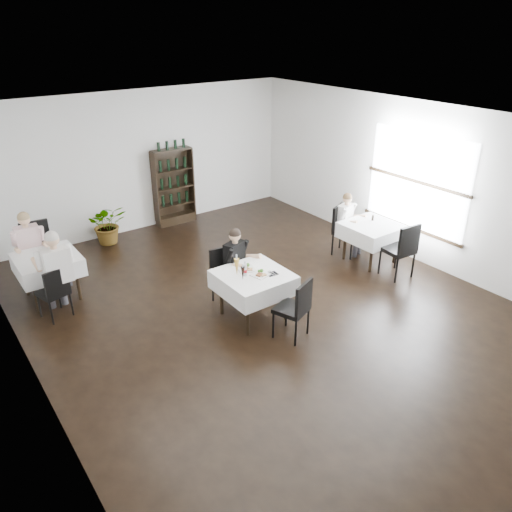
{
  "coord_description": "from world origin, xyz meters",
  "views": [
    {
      "loc": [
        -4.25,
        -5.49,
        4.34
      ],
      "look_at": [
        -0.1,
        0.2,
        0.94
      ],
      "focal_mm": 35.0,
      "sensor_mm": 36.0,
      "label": 1
    }
  ],
  "objects": [
    {
      "name": "potted_tree",
      "position": [
        -1.07,
        4.11,
        0.43
      ],
      "size": [
        0.9,
        0.82,
        0.85
      ],
      "primitive_type": "imported",
      "rotation": [
        0.0,
        0.0,
        -0.22
      ],
      "color": "#245D20",
      "rests_on": "ground"
    },
    {
      "name": "right_chair_far",
      "position": [
        2.53,
        0.89,
        0.57
      ],
      "size": [
        0.6,
        0.6,
        0.99
      ],
      "color": "black",
      "rests_on": "ground"
    },
    {
      "name": "main_chair_far",
      "position": [
        -0.4,
        0.66,
        0.54
      ],
      "size": [
        0.49,
        0.49,
        0.94
      ],
      "color": "black",
      "rests_on": "ground"
    },
    {
      "name": "diner_right_far",
      "position": [
        2.63,
        0.85,
        0.72
      ],
      "size": [
        0.52,
        0.56,
        1.24
      ],
      "color": "#3B3B42",
      "rests_on": "ground"
    },
    {
      "name": "left_table",
      "position": [
        -2.7,
        2.5,
        0.62
      ],
      "size": [
        0.98,
        0.98,
        0.77
      ],
      "color": "black",
      "rests_on": "ground"
    },
    {
      "name": "left_chair_near",
      "position": [
        -2.81,
        1.79,
        0.5
      ],
      "size": [
        0.49,
        0.5,
        0.88
      ],
      "color": "black",
      "rests_on": "ground"
    },
    {
      "name": "pilsner_dark",
      "position": [
        -0.55,
        -0.07,
        0.88
      ],
      "size": [
        0.06,
        0.06,
        0.27
      ],
      "color": "black",
      "rests_on": "main_table"
    },
    {
      "name": "napkin_cutlery",
      "position": [
        -0.08,
        -0.18,
        0.78
      ],
      "size": [
        0.17,
        0.18,
        0.02
      ],
      "color": "black",
      "rests_on": "main_table"
    },
    {
      "name": "main_table",
      "position": [
        -0.3,
        0.0,
        0.62
      ],
      "size": [
        1.03,
        1.03,
        0.77
      ],
      "color": "black",
      "rests_on": "ground"
    },
    {
      "name": "pilsner_lager",
      "position": [
        -0.53,
        0.11,
        0.91
      ],
      "size": [
        0.08,
        0.08,
        0.34
      ],
      "color": "gold",
      "rests_on": "main_table"
    },
    {
      "name": "wine_shelf",
      "position": [
        0.6,
        4.31,
        0.85
      ],
      "size": [
        0.9,
        0.28,
        1.75
      ],
      "color": "black",
      "rests_on": "ground"
    },
    {
      "name": "plate_far",
      "position": [
        -0.31,
        0.17,
        0.79
      ],
      "size": [
        0.32,
        0.32,
        0.08
      ],
      "color": "white",
      "rests_on": "main_table"
    },
    {
      "name": "diner_left_far",
      "position": [
        -2.82,
        3.02,
        0.81
      ],
      "size": [
        0.54,
        0.54,
        1.39
      ],
      "color": "#3B3B42",
      "rests_on": "ground"
    },
    {
      "name": "window_right",
      "position": [
        3.48,
        0.0,
        1.5
      ],
      "size": [
        0.06,
        2.3,
        1.85
      ],
      "color": "white",
      "rests_on": "room_shell"
    },
    {
      "name": "main_chair_near",
      "position": [
        -0.13,
        -0.83,
        0.54
      ],
      "size": [
        0.56,
        0.56,
        0.95
      ],
      "color": "black",
      "rests_on": "ground"
    },
    {
      "name": "diner_main",
      "position": [
        -0.2,
        0.55,
        0.75
      ],
      "size": [
        0.56,
        0.6,
        1.3
      ],
      "color": "#3B3B42",
      "rests_on": "ground"
    },
    {
      "name": "left_chair_far",
      "position": [
        -2.63,
        3.32,
        0.61
      ],
      "size": [
        0.52,
        0.53,
        1.07
      ],
      "color": "black",
      "rests_on": "ground"
    },
    {
      "name": "right_table",
      "position": [
        2.7,
        0.3,
        0.62
      ],
      "size": [
        0.98,
        0.98,
        0.77
      ],
      "color": "black",
      "rests_on": "ground"
    },
    {
      "name": "right_chair_near",
      "position": [
        2.63,
        -0.49,
        0.6
      ],
      "size": [
        0.52,
        0.53,
        1.06
      ],
      "color": "black",
      "rests_on": "ground"
    },
    {
      "name": "diner_left_near",
      "position": [
        -2.71,
        1.88,
        0.84
      ],
      "size": [
        0.55,
        0.55,
        1.46
      ],
      "color": "#3B3B42",
      "rests_on": "ground"
    },
    {
      "name": "plate_near",
      "position": [
        -0.24,
        -0.11,
        0.79
      ],
      "size": [
        0.29,
        0.29,
        0.08
      ],
      "color": "white",
      "rests_on": "main_table"
    },
    {
      "name": "pepper_mill",
      "position": [
        2.85,
        0.43,
        0.82
      ],
      "size": [
        0.05,
        0.05,
        0.11
      ],
      "primitive_type": "cylinder",
      "rotation": [
        0.0,
        0.0,
        0.28
      ],
      "color": "black",
      "rests_on": "right_table"
    },
    {
      "name": "coke_bottle",
      "position": [
        -0.44,
        0.02,
        0.87
      ],
      "size": [
        0.06,
        0.06,
        0.24
      ],
      "color": "silver",
      "rests_on": "main_table"
    },
    {
      "name": "room_shell",
      "position": [
        0.0,
        0.0,
        1.5
      ],
      "size": [
        9.0,
        9.0,
        9.0
      ],
      "color": "black",
      "rests_on": "ground"
    }
  ]
}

